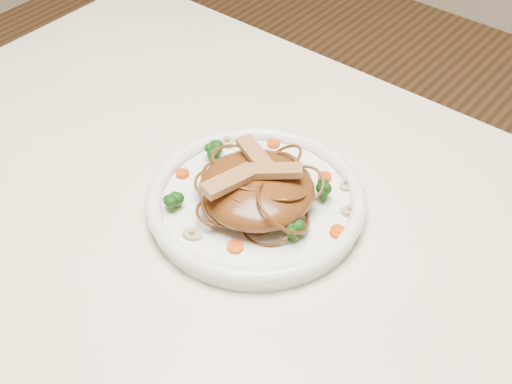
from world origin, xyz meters
The scene contains 19 objects.
table centered at (0.00, 0.00, 0.65)m, with size 1.20×0.80×0.75m.
plate centered at (-0.03, 0.05, 0.76)m, with size 0.27×0.27×0.02m, color white.
noodle_mound centered at (-0.02, 0.05, 0.79)m, with size 0.14×0.14×0.05m, color #603012.
chicken_a centered at (-0.01, 0.06, 0.82)m, with size 0.06×0.02×0.01m, color #9D6F4A.
chicken_b centered at (-0.04, 0.07, 0.82)m, with size 0.06×0.02×0.01m, color #9D6F4A.
chicken_c centered at (-0.04, 0.02, 0.82)m, with size 0.07×0.02×0.01m, color #9D6F4A.
broccoli_0 centered at (0.03, 0.11, 0.78)m, with size 0.03×0.03×0.03m, color #13420D, non-canonical shape.
broccoli_1 centered at (-0.12, 0.08, 0.78)m, with size 0.03×0.03×0.03m, color #13420D, non-canonical shape.
broccoli_2 centered at (-0.10, -0.02, 0.78)m, with size 0.02×0.02×0.03m, color #13420D, non-canonical shape.
broccoli_3 centered at (0.05, 0.03, 0.78)m, with size 0.02×0.02×0.03m, color #13420D, non-canonical shape.
carrot_0 centered at (0.01, 0.14, 0.77)m, with size 0.02×0.02×0.01m, color #D24F07.
carrot_1 centered at (-0.13, 0.03, 0.77)m, with size 0.02×0.02×0.01m, color #D24F07.
carrot_2 centered at (0.08, 0.07, 0.77)m, with size 0.02×0.02×0.01m, color #D24F07.
carrot_3 centered at (-0.08, 0.15, 0.77)m, with size 0.02×0.02×0.01m, color #D24F07.
carrot_4 centered at (0.00, -0.02, 0.77)m, with size 0.02×0.02×0.01m, color #D24F07.
mushroom_0 centered at (-0.05, -0.04, 0.77)m, with size 0.02×0.02×0.01m, color #C0B290.
mushroom_1 centered at (0.07, 0.11, 0.77)m, with size 0.03×0.03×0.01m, color #C0B290.
mushroom_2 centered at (-0.13, 0.12, 0.77)m, with size 0.03×0.03×0.01m, color #C0B290.
mushroom_3 centered at (0.04, 0.15, 0.77)m, with size 0.02×0.02×0.01m, color #C0B290.
Camera 1 is at (0.35, -0.42, 1.35)m, focal length 47.83 mm.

